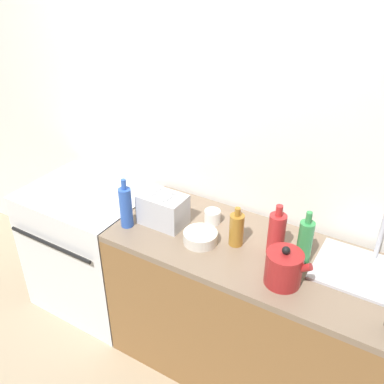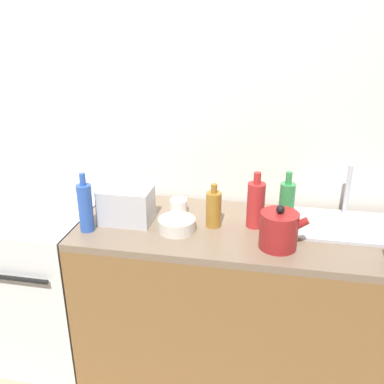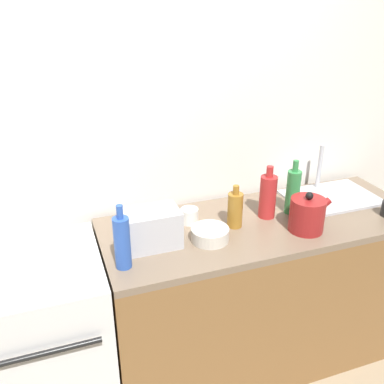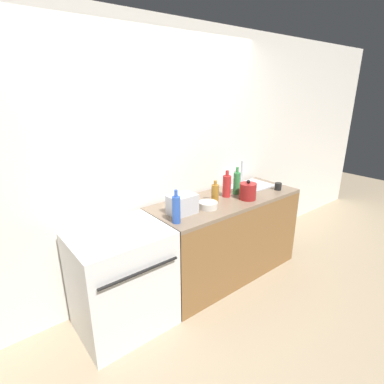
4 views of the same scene
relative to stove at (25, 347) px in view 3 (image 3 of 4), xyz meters
name	(u,v)px [view 3 (image 3 of 4)]	position (x,y,z in m)	size (l,w,h in m)	color
wall_back	(131,139)	(0.64, 0.40, 0.84)	(8.00, 0.05, 2.60)	silver
stove	(25,347)	(0.00, 0.00, 0.00)	(0.77, 0.65, 0.90)	silver
counter_block	(259,290)	(1.25, 0.02, -0.01)	(1.70, 0.65, 0.90)	brown
kettle	(307,214)	(1.39, -0.14, 0.53)	(0.22, 0.17, 0.21)	maroon
toaster	(152,228)	(0.63, -0.02, 0.53)	(0.26, 0.17, 0.18)	#BCBCC1
sink_tray	(330,196)	(1.73, 0.13, 0.46)	(0.51, 0.36, 0.28)	#B7B7BC
bottle_green	(293,191)	(1.42, 0.05, 0.57)	(0.07, 0.07, 0.30)	#338C47
bottle_blue	(122,242)	(0.47, -0.14, 0.57)	(0.07, 0.07, 0.30)	#2D56B7
bottle_amber	(235,209)	(1.07, 0.02, 0.53)	(0.08, 0.08, 0.22)	#9E6B23
bottle_red	(268,196)	(1.27, 0.06, 0.56)	(0.09, 0.09, 0.28)	#B72828
cup_white	(189,216)	(0.87, 0.13, 0.48)	(0.09, 0.09, 0.08)	white
bowl	(210,234)	(0.90, -0.07, 0.47)	(0.18, 0.18, 0.06)	beige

